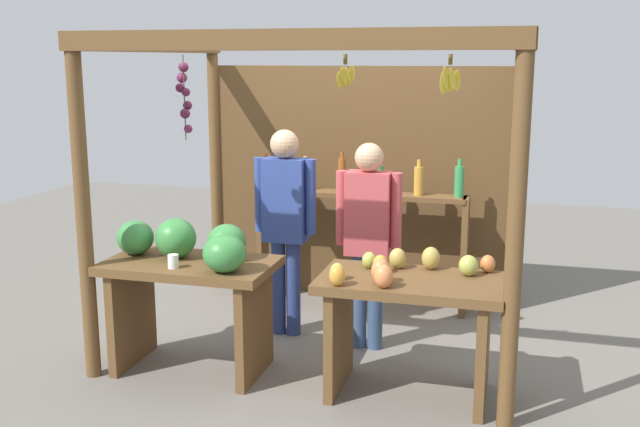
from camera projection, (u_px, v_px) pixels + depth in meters
ground_plane at (327, 338)px, 5.70m from camera, size 12.00×12.00×0.00m
market_stall at (343, 156)px, 5.86m from camera, size 2.83×2.26×2.27m
fruit_counter_left at (191, 272)px, 4.99m from camera, size 1.17×0.66×1.04m
fruit_counter_right at (409, 308)px, 4.63m from camera, size 1.14×0.66×0.92m
bottle_shelf_unit at (362, 217)px, 6.27m from camera, size 1.81×0.22×1.34m
vendor_man at (285, 214)px, 5.60m from camera, size 0.48×0.22×1.59m
vendor_woman at (368, 228)px, 5.33m from camera, size 0.48×0.21×1.52m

